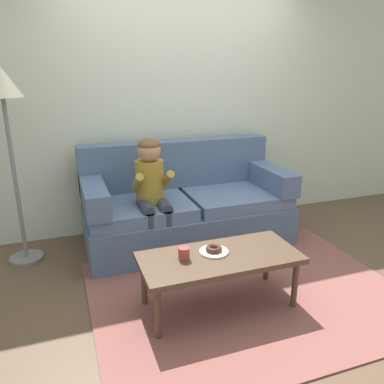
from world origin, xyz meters
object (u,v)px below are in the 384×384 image
(donut, at_px, (214,249))
(floor_lamp, at_px, (4,104))
(couch, at_px, (186,208))
(toy_controller, at_px, (276,263))
(person_child, at_px, (152,187))
(coffee_table, at_px, (220,261))
(mug, at_px, (184,254))

(donut, relative_size, floor_lamp, 0.07)
(couch, height_order, toy_controller, couch)
(person_child, bearing_deg, toy_controller, -30.78)
(coffee_table, height_order, person_child, person_child)
(person_child, distance_m, donut, 0.96)
(person_child, xyz_separation_m, mug, (-0.01, -0.94, -0.21))
(floor_lamp, bearing_deg, mug, -47.64)
(coffee_table, relative_size, donut, 9.58)
(donut, bearing_deg, mug, -173.77)
(coffee_table, bearing_deg, toy_controller, 27.63)
(mug, bearing_deg, person_child, 89.44)
(couch, bearing_deg, floor_lamp, 176.58)
(toy_controller, bearing_deg, person_child, 169.97)
(person_child, height_order, mug, person_child)
(floor_lamp, bearing_deg, coffee_table, -42.33)
(couch, height_order, floor_lamp, floor_lamp)
(mug, bearing_deg, toy_controller, 19.70)
(coffee_table, xyz_separation_m, donut, (-0.02, 0.05, 0.07))
(donut, distance_m, floor_lamp, 2.06)
(coffee_table, xyz_separation_m, person_child, (-0.25, 0.96, 0.29))
(donut, xyz_separation_m, toy_controller, (0.75, 0.33, -0.43))
(coffee_table, bearing_deg, couch, 83.17)
(person_child, distance_m, mug, 0.96)
(donut, distance_m, mug, 0.24)
(coffee_table, bearing_deg, donut, 113.98)
(couch, xyz_separation_m, toy_controller, (0.59, -0.79, -0.33))
(coffee_table, relative_size, toy_controller, 5.09)
(toy_controller, bearing_deg, coffee_table, -131.61)
(toy_controller, distance_m, floor_lamp, 2.68)
(toy_controller, relative_size, floor_lamp, 0.13)
(donut, bearing_deg, coffee_table, -66.02)
(toy_controller, height_order, floor_lamp, floor_lamp)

